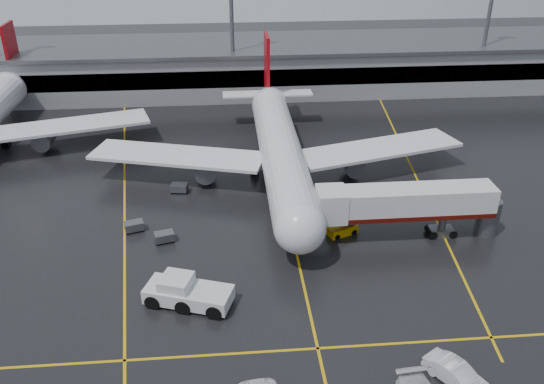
{
  "coord_description": "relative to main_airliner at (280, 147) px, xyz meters",
  "views": [
    {
      "loc": [
        -6.75,
        -56.39,
        32.86
      ],
      "look_at": [
        -2.0,
        -2.0,
        4.0
      ],
      "focal_mm": 37.45,
      "sensor_mm": 36.0,
      "label": 1
    }
  ],
  "objects": [
    {
      "name": "jet_bridge",
      "position": [
        11.87,
        -15.7,
        -0.28
      ],
      "size": [
        19.9,
        3.4,
        6.05
      ],
      "color": "silver",
      "rests_on": "ground"
    },
    {
      "name": "baggage_cart_c",
      "position": [
        -12.77,
        -3.19,
        -3.58
      ],
      "size": [
        2.18,
        1.59,
        1.12
      ],
      "color": "#595B60",
      "rests_on": "ground"
    },
    {
      "name": "baggage_cart_a",
      "position": [
        -13.71,
        -14.43,
        -3.58
      ],
      "size": [
        2.27,
        1.78,
        1.12
      ],
      "color": "#595B60",
      "rests_on": "ground"
    },
    {
      "name": "main_airliner",
      "position": [
        0.0,
        0.0,
        0.0
      ],
      "size": [
        48.8,
        45.6,
        14.1
      ],
      "color": "silver",
      "rests_on": "ground"
    },
    {
      "name": "terminal",
      "position": [
        0.0,
        38.23,
        0.11
      ],
      "size": [
        122.0,
        19.0,
        8.6
      ],
      "color": "gray",
      "rests_on": "ground"
    },
    {
      "name": "ground",
      "position": [
        0.0,
        -9.7,
        -4.21
      ],
      "size": [
        220.0,
        220.0,
        0.0
      ],
      "primitive_type": "plane",
      "color": "black",
      "rests_on": "ground"
    },
    {
      "name": "apron_line_left",
      "position": [
        -20.0,
        0.3,
        -4.2
      ],
      "size": [
        9.99,
        69.35,
        0.02
      ],
      "primitive_type": "cube",
      "rotation": [
        0.0,
        0.0,
        0.14
      ],
      "color": "gold",
      "rests_on": "ground"
    },
    {
      "name": "pushback_tractor",
      "position": [
        -10.88,
        -24.88,
        -3.1
      ],
      "size": [
        8.37,
        5.51,
        2.78
      ],
      "color": "silver",
      "rests_on": "ground"
    },
    {
      "name": "belt_loader",
      "position": [
        5.43,
        -14.61,
        -3.71
      ],
      "size": [
        3.49,
        2.44,
        2.04
      ],
      "color": "#D79800",
      "rests_on": "ground"
    },
    {
      "name": "light_mast_right",
      "position": [
        40.0,
        32.3,
        10.27
      ],
      "size": [
        3.0,
        1.2,
        25.45
      ],
      "color": "#595B60",
      "rests_on": "ground"
    },
    {
      "name": "apron_line_centre",
      "position": [
        0.0,
        -9.7,
        -4.2
      ],
      "size": [
        0.25,
        90.0,
        0.02
      ],
      "primitive_type": "cube",
      "color": "gold",
      "rests_on": "ground"
    },
    {
      "name": "apron_line_right",
      "position": [
        18.0,
        0.3,
        -4.2
      ],
      "size": [
        7.57,
        69.64,
        0.02
      ],
      "primitive_type": "cube",
      "rotation": [
        0.0,
        0.0,
        -0.1
      ],
      "color": "gold",
      "rests_on": "ground"
    },
    {
      "name": "baggage_cart_b",
      "position": [
        -17.17,
        -11.93,
        -3.58
      ],
      "size": [
        2.29,
        1.82,
        1.12
      ],
      "color": "#595B60",
      "rests_on": "ground"
    },
    {
      "name": "light_mast_mid",
      "position": [
        -5.0,
        32.3,
        10.27
      ],
      "size": [
        3.0,
        1.2,
        25.45
      ],
      "color": "#595B60",
      "rests_on": "ground"
    },
    {
      "name": "service_van_c",
      "position": [
        9.79,
        -36.23,
        -3.35
      ],
      "size": [
        4.4,
        5.34,
        1.72
      ],
      "primitive_type": "imported",
      "rotation": [
        0.0,
        0.0,
        0.59
      ],
      "color": "silver",
      "rests_on": "ground"
    },
    {
      "name": "apron_line_stop",
      "position": [
        0.0,
        -31.7,
        -4.2
      ],
      "size": [
        60.0,
        0.25,
        0.02
      ],
      "primitive_type": "cube",
      "color": "gold",
      "rests_on": "ground"
    }
  ]
}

